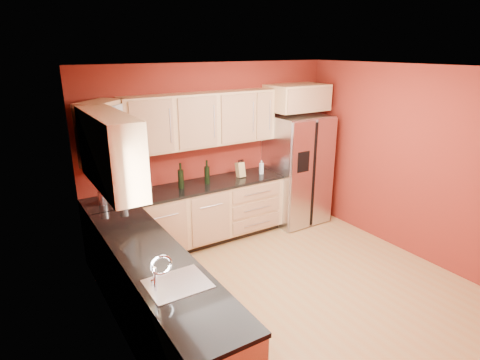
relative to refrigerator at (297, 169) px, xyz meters
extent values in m
plane|color=#AE7943|center=(-1.35, -1.62, -0.89)|extent=(4.00, 4.00, 0.00)
plane|color=silver|center=(-1.35, -1.62, 1.71)|extent=(4.00, 4.00, 0.00)
cube|color=maroon|center=(-1.35, 0.38, 0.41)|extent=(4.00, 0.04, 2.60)
cube|color=maroon|center=(-1.35, -3.62, 0.41)|extent=(4.00, 0.04, 2.60)
cube|color=maroon|center=(-3.35, -1.62, 0.41)|extent=(0.04, 4.00, 2.60)
cube|color=maroon|center=(0.65, -1.62, 0.41)|extent=(0.04, 4.00, 2.60)
cube|color=tan|center=(-1.90, 0.07, -0.45)|extent=(2.90, 0.60, 0.88)
cube|color=tan|center=(-3.05, -1.62, -0.45)|extent=(0.60, 2.80, 0.88)
cube|color=black|center=(-1.90, 0.06, 0.01)|extent=(2.90, 0.62, 0.04)
cube|color=black|center=(-3.04, -1.62, 0.01)|extent=(0.62, 2.80, 0.04)
cube|color=tan|center=(-1.60, 0.21, 0.94)|extent=(2.30, 0.33, 0.75)
cube|color=tan|center=(-3.19, -0.90, 0.94)|extent=(0.33, 1.35, 0.75)
cube|color=tan|center=(-3.02, 0.04, 0.94)|extent=(0.67, 0.67, 0.75)
cube|color=tan|center=(0.00, 0.07, 1.16)|extent=(0.92, 0.60, 0.40)
cube|color=silver|center=(0.00, 0.00, 0.00)|extent=(0.90, 0.75, 1.78)
cube|color=white|center=(-3.33, -2.12, 0.66)|extent=(0.03, 0.90, 1.00)
cylinder|color=silver|center=(-2.87, -0.01, 0.12)|extent=(0.14, 0.14, 0.19)
cylinder|color=silver|center=(-3.11, 0.03, 0.12)|extent=(0.15, 0.15, 0.18)
cube|color=tan|center=(-1.05, 0.08, 0.14)|extent=(0.12, 0.11, 0.22)
cylinder|color=silver|center=(-0.68, 0.03, 0.14)|extent=(0.09, 0.09, 0.21)
camera|label=1|loc=(-4.13, -4.86, 1.91)|focal=30.00mm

